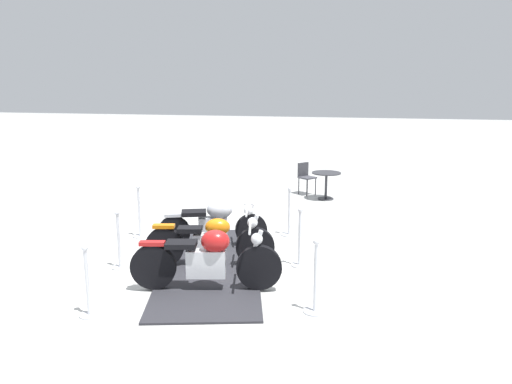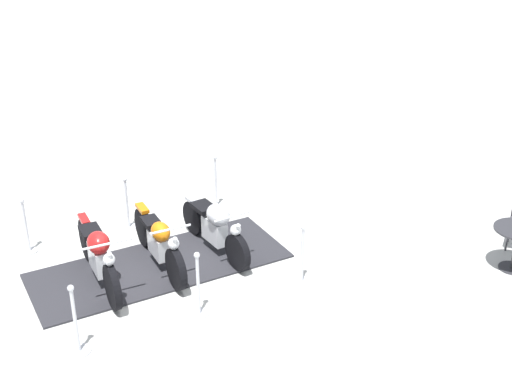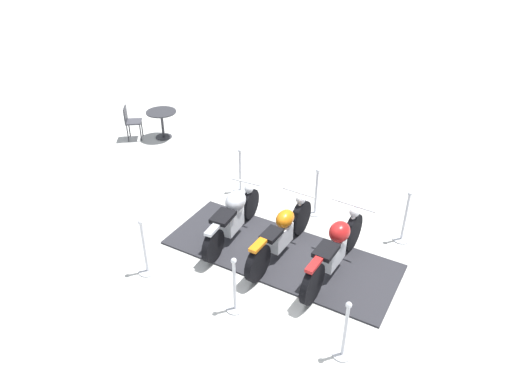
% 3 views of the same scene
% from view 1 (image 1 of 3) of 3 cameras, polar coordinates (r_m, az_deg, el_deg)
% --- Properties ---
extents(ground_plane, '(80.00, 80.00, 0.00)m').
position_cam_1_polar(ground_plane, '(8.73, -5.30, -8.62)').
color(ground_plane, silver).
extents(display_platform, '(2.70, 4.51, 0.03)m').
position_cam_1_polar(display_platform, '(8.72, -5.31, -8.51)').
color(display_platform, '#28282D').
rests_on(display_platform, ground_plane).
extents(motorcycle_maroon, '(2.29, 0.84, 1.02)m').
position_cam_1_polar(motorcycle_maroon, '(7.59, -5.54, -7.63)').
color(motorcycle_maroon, black).
rests_on(motorcycle_maroon, display_platform).
extents(motorcycle_copper, '(2.21, 0.78, 0.99)m').
position_cam_1_polar(motorcycle_copper, '(8.56, -5.16, -5.63)').
color(motorcycle_copper, black).
rests_on(motorcycle_copper, display_platform).
extents(motorcycle_chrome, '(2.03, 0.93, 0.92)m').
position_cam_1_polar(motorcycle_chrome, '(9.53, -4.79, -3.50)').
color(motorcycle_chrome, black).
rests_on(motorcycle_chrome, display_platform).
extents(stanchion_left_mid, '(0.29, 0.29, 1.03)m').
position_cam_1_polar(stanchion_left_mid, '(8.83, -15.55, -6.24)').
color(stanchion_left_mid, silver).
rests_on(stanchion_left_mid, ground_plane).
extents(stanchion_left_front, '(0.28, 0.28, 1.03)m').
position_cam_1_polar(stanchion_left_front, '(7.21, -18.87, -10.75)').
color(stanchion_left_front, silver).
rests_on(stanchion_left_front, ground_plane).
extents(stanchion_right_rear, '(0.36, 0.36, 1.04)m').
position_cam_1_polar(stanchion_right_rear, '(10.37, 3.86, -3.37)').
color(stanchion_right_rear, silver).
rests_on(stanchion_right_rear, ground_plane).
extents(stanchion_right_mid, '(0.29, 0.29, 1.06)m').
position_cam_1_polar(stanchion_right_mid, '(8.65, 5.06, -6.18)').
color(stanchion_right_mid, silver).
rests_on(stanchion_right_mid, ground_plane).
extents(stanchion_left_rear, '(0.32, 0.32, 1.10)m').
position_cam_1_polar(stanchion_left_rear, '(10.51, -13.30, -3.17)').
color(stanchion_left_rear, silver).
rests_on(stanchion_left_rear, ground_plane).
extents(stanchion_right_front, '(0.32, 0.32, 1.07)m').
position_cam_1_polar(stanchion_right_front, '(6.99, 6.87, -11.06)').
color(stanchion_right_front, silver).
rests_on(stanchion_right_front, ground_plane).
extents(cafe_table, '(0.80, 0.80, 0.75)m').
position_cam_1_polar(cafe_table, '(13.66, 8.13, 1.50)').
color(cafe_table, '#2D2D33').
rests_on(cafe_table, ground_plane).
extents(cafe_chair_near_table, '(0.56, 0.56, 0.91)m').
position_cam_1_polar(cafe_chair_near_table, '(14.24, 5.78, 1.89)').
color(cafe_chair_near_table, '#2D2D33').
rests_on(cafe_chair_near_table, ground_plane).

